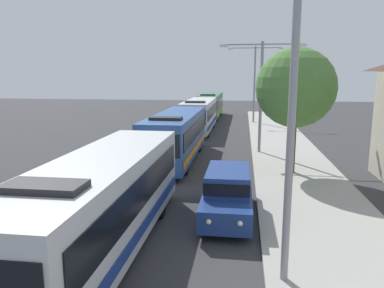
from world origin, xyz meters
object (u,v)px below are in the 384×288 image
object	(u,v)px
bus_middle	(199,114)
streetlamp_mid	(261,85)
roadside_tree	(296,88)
white_suv	(228,191)
streetlamp_near	(294,73)
bus_lead	(103,200)
bus_fourth_in_line	(210,105)
streetlamp_far	(255,76)
bus_second_in_line	(177,135)

from	to	relation	value
bus_middle	streetlamp_mid	bearing A→B (deg)	-61.02
bus_middle	roadside_tree	xyz separation A→B (m)	(6.97, -15.15, 3.11)
bus_middle	white_suv	xyz separation A→B (m)	(3.70, -21.87, -0.65)
streetlamp_near	streetlamp_mid	bearing A→B (deg)	90.00
bus_lead	bus_middle	distance (m)	25.35
bus_fourth_in_line	roadside_tree	bearing A→B (deg)	-75.59
streetlamp_far	roadside_tree	bearing A→B (deg)	-85.93
bus_second_in_line	bus_middle	size ratio (longest dim) A/B	1.03
bus_second_in_line	bus_fourth_in_line	world-z (taller)	same
bus_second_in_line	streetlamp_mid	size ratio (longest dim) A/B	1.46
streetlamp_mid	roadside_tree	bearing A→B (deg)	-73.74
streetlamp_far	bus_second_in_line	bearing A→B (deg)	-105.46
bus_lead	roadside_tree	size ratio (longest dim) A/B	1.60
bus_fourth_in_line	roadside_tree	distance (m)	28.19
bus_fourth_in_line	streetlamp_far	distance (m)	8.23
bus_second_in_line	white_suv	world-z (taller)	bus_second_in_line
bus_middle	streetlamp_far	world-z (taller)	streetlamp_far
white_suv	streetlamp_near	bearing A→B (deg)	-69.65
bus_second_in_line	streetlamp_far	size ratio (longest dim) A/B	1.30
bus_middle	roadside_tree	distance (m)	16.96
white_suv	streetlamp_mid	xyz separation A→B (m)	(1.70, 12.12, 3.79)
white_suv	streetlamp_far	world-z (taller)	streetlamp_far
bus_lead	bus_second_in_line	world-z (taller)	same
white_suv	streetlamp_mid	distance (m)	12.81
streetlamp_near	white_suv	bearing A→B (deg)	110.35
white_suv	streetlamp_far	size ratio (longest dim) A/B	0.60
bus_middle	streetlamp_near	world-z (taller)	streetlamp_near
bus_lead	bus_second_in_line	bearing A→B (deg)	90.00
white_suv	streetlamp_mid	world-z (taller)	streetlamp_mid
bus_middle	bus_fourth_in_line	distance (m)	11.99
bus_middle	streetlamp_mid	xyz separation A→B (m)	(5.40, -9.75, 3.13)
bus_middle	streetlamp_far	xyz separation A→B (m)	(5.40, 6.95, 3.65)
streetlamp_near	roadside_tree	bearing A→B (deg)	82.07
bus_middle	streetlamp_mid	world-z (taller)	streetlamp_mid
bus_fourth_in_line	bus_middle	bearing A→B (deg)	-90.00
white_suv	streetlamp_mid	bearing A→B (deg)	82.01
streetlamp_near	streetlamp_mid	distance (m)	16.72
streetlamp_far	bus_middle	bearing A→B (deg)	-127.82
bus_middle	bus_second_in_line	bearing A→B (deg)	-90.00
bus_fourth_in_line	white_suv	bearing A→B (deg)	-83.77
streetlamp_near	streetlamp_far	world-z (taller)	streetlamp_near
bus_lead	streetlamp_mid	bearing A→B (deg)	70.91
white_suv	streetlamp_near	distance (m)	6.65
streetlamp_far	bus_lead	bearing A→B (deg)	-99.49
bus_fourth_in_line	streetlamp_mid	xyz separation A→B (m)	(5.40, -21.73, 3.13)
bus_fourth_in_line	streetlamp_mid	bearing A→B (deg)	-76.05
bus_second_in_line	roadside_tree	size ratio (longest dim) A/B	1.62
bus_middle	roadside_tree	size ratio (longest dim) A/B	1.58
bus_lead	white_suv	xyz separation A→B (m)	(3.70, 3.48, -0.66)
bus_lead	streetlamp_mid	distance (m)	16.80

